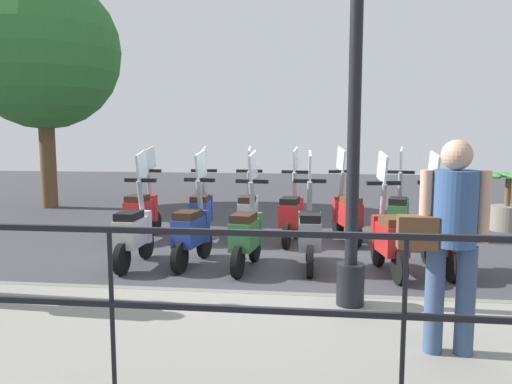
{
  "coord_description": "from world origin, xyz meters",
  "views": [
    {
      "loc": [
        -7.08,
        -0.36,
        1.8
      ],
      "look_at": [
        0.2,
        0.5,
        0.9
      ],
      "focal_mm": 35.0,
      "sensor_mm": 36.0,
      "label": 1
    }
  ],
  "objects_px": {
    "pedestrian_with_bag": "(450,231)",
    "scooter_near_0": "(441,235)",
    "potted_palm": "(507,206)",
    "scooter_near_1": "(389,237)",
    "scooter_near_5": "(134,231)",
    "scooter_far_4": "(202,211)",
    "lamp_post_near": "(354,121)",
    "scooter_far_0": "(398,214)",
    "scooter_far_3": "(248,212)",
    "scooter_near_4": "(192,230)",
    "tree_large": "(43,52)",
    "scooter_far_5": "(142,211)",
    "scooter_near_2": "(310,232)",
    "scooter_far_1": "(347,213)",
    "scooter_far_2": "(292,213)",
    "scooter_near_3": "(247,233)"
  },
  "relations": [
    {
      "from": "lamp_post_near",
      "to": "pedestrian_with_bag",
      "type": "xyz_separation_m",
      "value": [
        -0.98,
        -0.63,
        -0.81
      ]
    },
    {
      "from": "scooter_near_4",
      "to": "scooter_far_5",
      "type": "bearing_deg",
      "value": 49.26
    },
    {
      "from": "tree_large",
      "to": "scooter_far_1",
      "type": "height_order",
      "value": "tree_large"
    },
    {
      "from": "scooter_near_2",
      "to": "scooter_far_5",
      "type": "xyz_separation_m",
      "value": [
        1.45,
        2.78,
        0.0
      ]
    },
    {
      "from": "potted_palm",
      "to": "scooter_far_4",
      "type": "distance_m",
      "value": 5.51
    },
    {
      "from": "scooter_near_5",
      "to": "scooter_far_5",
      "type": "bearing_deg",
      "value": 18.14
    },
    {
      "from": "scooter_near_0",
      "to": "scooter_far_1",
      "type": "height_order",
      "value": "same"
    },
    {
      "from": "scooter_far_5",
      "to": "scooter_near_4",
      "type": "bearing_deg",
      "value": -131.34
    },
    {
      "from": "scooter_near_2",
      "to": "scooter_near_3",
      "type": "bearing_deg",
      "value": 97.31
    },
    {
      "from": "scooter_near_2",
      "to": "pedestrian_with_bag",
      "type": "bearing_deg",
      "value": -160.95
    },
    {
      "from": "scooter_near_3",
      "to": "scooter_near_5",
      "type": "height_order",
      "value": "same"
    },
    {
      "from": "potted_palm",
      "to": "scooter_near_3",
      "type": "xyz_separation_m",
      "value": [
        -3.09,
        4.34,
        0.04
      ]
    },
    {
      "from": "scooter_near_0",
      "to": "scooter_far_2",
      "type": "distance_m",
      "value": 2.45
    },
    {
      "from": "potted_palm",
      "to": "scooter_near_1",
      "type": "relative_size",
      "value": 0.69
    },
    {
      "from": "tree_large",
      "to": "scooter_far_1",
      "type": "xyz_separation_m",
      "value": [
        -2.92,
        -6.73,
        -3.09
      ]
    },
    {
      "from": "scooter_near_2",
      "to": "scooter_far_2",
      "type": "xyz_separation_m",
      "value": [
        1.47,
        0.3,
        0.0
      ]
    },
    {
      "from": "scooter_near_5",
      "to": "scooter_far_1",
      "type": "bearing_deg",
      "value": -55.61
    },
    {
      "from": "scooter_near_2",
      "to": "scooter_far_5",
      "type": "relative_size",
      "value": 1.0
    },
    {
      "from": "lamp_post_near",
      "to": "scooter_far_5",
      "type": "relative_size",
      "value": 2.57
    },
    {
      "from": "scooter_near_0",
      "to": "scooter_near_2",
      "type": "distance_m",
      "value": 1.66
    },
    {
      "from": "potted_palm",
      "to": "scooter_near_4",
      "type": "bearing_deg",
      "value": 120.35
    },
    {
      "from": "scooter_near_1",
      "to": "scooter_far_5",
      "type": "relative_size",
      "value": 1.0
    },
    {
      "from": "lamp_post_near",
      "to": "scooter_near_4",
      "type": "relative_size",
      "value": 2.57
    },
    {
      "from": "scooter_near_0",
      "to": "scooter_far_3",
      "type": "height_order",
      "value": "same"
    },
    {
      "from": "scooter_far_0",
      "to": "scooter_far_4",
      "type": "distance_m",
      "value": 3.19
    },
    {
      "from": "scooter_near_1",
      "to": "scooter_far_2",
      "type": "distance_m",
      "value": 2.08
    },
    {
      "from": "scooter_near_2",
      "to": "scooter_far_1",
      "type": "bearing_deg",
      "value": -21.11
    },
    {
      "from": "scooter_near_0",
      "to": "scooter_far_5",
      "type": "relative_size",
      "value": 1.0
    },
    {
      "from": "pedestrian_with_bag",
      "to": "scooter_near_0",
      "type": "relative_size",
      "value": 1.03
    },
    {
      "from": "potted_palm",
      "to": "lamp_post_near",
      "type": "bearing_deg",
      "value": 146.53
    },
    {
      "from": "scooter_far_3",
      "to": "potted_palm",
      "type": "bearing_deg",
      "value": -75.48
    },
    {
      "from": "scooter_near_0",
      "to": "scooter_near_1",
      "type": "height_order",
      "value": "same"
    },
    {
      "from": "scooter_far_5",
      "to": "lamp_post_near",
      "type": "bearing_deg",
      "value": -126.13
    },
    {
      "from": "tree_large",
      "to": "scooter_far_3",
      "type": "relative_size",
      "value": 3.47
    },
    {
      "from": "scooter_near_5",
      "to": "scooter_far_2",
      "type": "height_order",
      "value": "same"
    },
    {
      "from": "scooter_near_2",
      "to": "scooter_near_3",
      "type": "height_order",
      "value": "same"
    },
    {
      "from": "scooter_far_0",
      "to": "scooter_far_3",
      "type": "bearing_deg",
      "value": 104.8
    },
    {
      "from": "scooter_far_5",
      "to": "pedestrian_with_bag",
      "type": "bearing_deg",
      "value": -128.58
    },
    {
      "from": "scooter_near_4",
      "to": "scooter_far_4",
      "type": "bearing_deg",
      "value": 18.0
    },
    {
      "from": "tree_large",
      "to": "scooter_near_5",
      "type": "relative_size",
      "value": 3.47
    },
    {
      "from": "lamp_post_near",
      "to": "scooter_near_2",
      "type": "relative_size",
      "value": 2.57
    },
    {
      "from": "scooter_near_4",
      "to": "scooter_far_5",
      "type": "distance_m",
      "value": 1.91
    },
    {
      "from": "lamp_post_near",
      "to": "scooter_far_5",
      "type": "height_order",
      "value": "lamp_post_near"
    },
    {
      "from": "pedestrian_with_bag",
      "to": "tree_large",
      "type": "bearing_deg",
      "value": 46.69
    },
    {
      "from": "tree_large",
      "to": "scooter_near_0",
      "type": "relative_size",
      "value": 3.47
    },
    {
      "from": "scooter_near_5",
      "to": "scooter_far_4",
      "type": "xyz_separation_m",
      "value": [
        1.71,
        -0.52,
        0.0
      ]
    },
    {
      "from": "pedestrian_with_bag",
      "to": "scooter_near_1",
      "type": "height_order",
      "value": "pedestrian_with_bag"
    },
    {
      "from": "lamp_post_near",
      "to": "scooter_far_0",
      "type": "height_order",
      "value": "lamp_post_near"
    },
    {
      "from": "scooter_near_0",
      "to": "scooter_far_3",
      "type": "relative_size",
      "value": 1.0
    },
    {
      "from": "scooter_near_1",
      "to": "scooter_far_3",
      "type": "bearing_deg",
      "value": 38.83
    }
  ]
}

